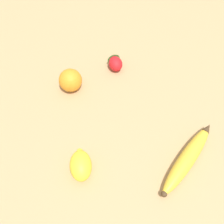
# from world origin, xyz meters

# --- Properties ---
(ground_plane) EXTENTS (3.00, 3.00, 0.00)m
(ground_plane) POSITION_xyz_m (0.00, 0.00, 0.00)
(ground_plane) COLOR tan
(banana) EXTENTS (0.06, 0.23, 0.04)m
(banana) POSITION_xyz_m (-0.12, -0.02, 0.02)
(banana) COLOR gold
(banana) RESTS_ON ground_plane
(orange) EXTENTS (0.07, 0.07, 0.07)m
(orange) POSITION_xyz_m (0.26, -0.07, 0.03)
(orange) COLOR orange
(orange) RESTS_ON ground_plane
(strawberry) EXTENTS (0.07, 0.07, 0.04)m
(strawberry) POSITION_xyz_m (0.19, -0.20, 0.02)
(strawberry) COLOR red
(strawberry) RESTS_ON ground_plane
(lemon) EXTENTS (0.09, 0.09, 0.05)m
(lemon) POSITION_xyz_m (0.09, 0.13, 0.03)
(lemon) COLOR yellow
(lemon) RESTS_ON ground_plane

